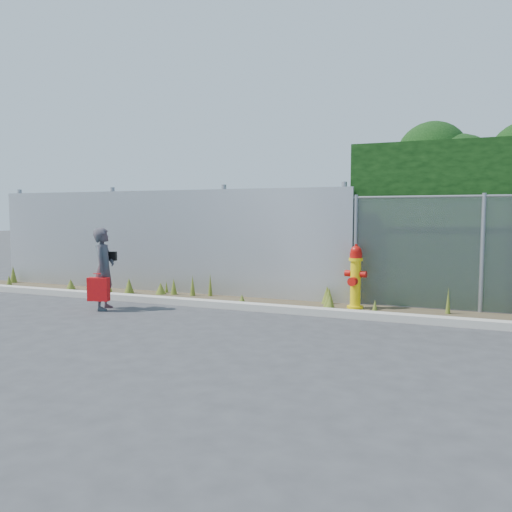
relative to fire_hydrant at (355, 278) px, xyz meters
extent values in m
plane|color=#363638|center=(-1.14, -2.55, -0.57)|extent=(80.00, 80.00, 0.00)
cube|color=#AEA89D|center=(-1.14, -0.75, -0.51)|extent=(16.00, 0.22, 0.12)
cube|color=#443827|center=(-1.14, -0.15, -0.56)|extent=(16.00, 1.20, 0.01)
cone|color=#4B5F1C|center=(-4.08, 0.29, -0.44)|extent=(0.08, 0.08, 0.25)
cone|color=#4B5F1C|center=(-7.73, -0.49, -0.41)|extent=(0.16, 0.16, 0.31)
cone|color=#4B5F1C|center=(0.41, -0.45, -0.44)|extent=(0.13, 0.13, 0.26)
cone|color=#4B5F1C|center=(-3.81, 0.13, -0.39)|extent=(0.14, 0.14, 0.34)
cone|color=#4B5F1C|center=(-0.43, -0.20, -0.37)|extent=(0.22, 0.22, 0.39)
cone|color=#4B5F1C|center=(-0.58, 0.26, -0.39)|extent=(0.22, 0.22, 0.34)
cone|color=#4B5F1C|center=(-4.09, 0.07, -0.44)|extent=(0.23, 0.23, 0.25)
cone|color=#4B5F1C|center=(-4.76, -0.10, -0.40)|extent=(0.22, 0.22, 0.34)
cone|color=#4B5F1C|center=(-6.29, -0.13, -0.44)|extent=(0.22, 0.22, 0.24)
cone|color=#4B5F1C|center=(1.55, 0.10, -0.34)|extent=(0.08, 0.08, 0.45)
cone|color=#4B5F1C|center=(-0.37, -0.37, -0.43)|extent=(0.21, 0.21, 0.28)
cone|color=#4B5F1C|center=(-3.37, 0.14, -0.35)|extent=(0.11, 0.11, 0.44)
cone|color=#4B5F1C|center=(-1.97, -0.52, -0.46)|extent=(0.17, 0.17, 0.22)
cone|color=#4B5F1C|center=(-5.03, -0.38, -0.45)|extent=(0.12, 0.12, 0.23)
cone|color=#4B5F1C|center=(-3.01, 0.23, -0.32)|extent=(0.09, 0.09, 0.48)
cone|color=#4B5F1C|center=(-7.81, 0.49, -0.29)|extent=(0.10, 0.10, 0.54)
cone|color=#4B5F1C|center=(-8.40, 0.24, -0.36)|extent=(0.18, 0.18, 0.42)
cube|color=#ABADB2|center=(-4.39, 0.45, 0.53)|extent=(8.50, 0.08, 2.20)
cylinder|color=gray|center=(-8.44, 0.57, 0.58)|extent=(0.10, 0.10, 2.30)
cylinder|color=gray|center=(-5.64, 0.57, 0.58)|extent=(0.10, 0.10, 2.30)
cylinder|color=gray|center=(-2.84, 0.57, 0.58)|extent=(0.10, 0.10, 2.30)
cylinder|color=gray|center=(-0.34, 0.57, 0.58)|extent=(0.10, 0.10, 2.30)
cylinder|color=gray|center=(-0.09, 0.45, 0.46)|extent=(0.07, 0.07, 2.05)
cylinder|color=gray|center=(2.06, 0.45, 0.46)|extent=(0.07, 0.07, 2.05)
sphere|color=black|center=(0.23, 1.73, 1.94)|extent=(1.25, 1.25, 1.25)
sphere|color=black|center=(1.16, 1.67, 2.23)|extent=(1.41, 1.41, 1.41)
sphere|color=black|center=(1.60, 1.62, 1.77)|extent=(1.78, 1.78, 1.78)
cylinder|color=yellow|center=(0.00, 0.01, -0.53)|extent=(0.29, 0.29, 0.06)
cylinder|color=yellow|center=(0.00, 0.01, -0.13)|extent=(0.19, 0.19, 0.87)
cylinder|color=yellow|center=(0.00, 0.01, 0.33)|extent=(0.25, 0.25, 0.05)
cylinder|color=#B20F0A|center=(0.00, 0.01, 0.40)|extent=(0.22, 0.22, 0.10)
sphere|color=#B20F0A|center=(0.00, 0.01, 0.47)|extent=(0.20, 0.20, 0.20)
cylinder|color=#B20F0A|center=(0.00, 0.01, 0.58)|extent=(0.05, 0.05, 0.05)
cylinder|color=#B20F0A|center=(-0.14, 0.01, 0.07)|extent=(0.10, 0.11, 0.11)
cylinder|color=#B20F0A|center=(0.14, 0.01, 0.07)|extent=(0.10, 0.11, 0.11)
cylinder|color=#B20F0A|center=(0.00, -0.14, -0.05)|extent=(0.15, 0.12, 0.15)
imported|color=#0F5961|center=(-4.15, -1.65, 0.16)|extent=(0.49, 0.61, 1.45)
cube|color=#B40A10|center=(-4.12, -1.85, -0.18)|extent=(0.37, 0.14, 0.41)
cylinder|color=#B40A10|center=(-4.12, -1.85, 0.10)|extent=(0.18, 0.02, 0.02)
cube|color=black|center=(-4.14, -1.48, 0.37)|extent=(0.21, 0.09, 0.16)
camera|label=1|loc=(1.61, -8.81, 1.13)|focal=35.00mm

